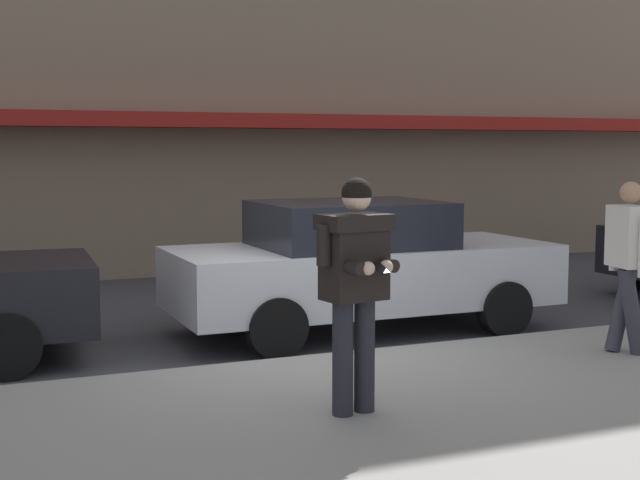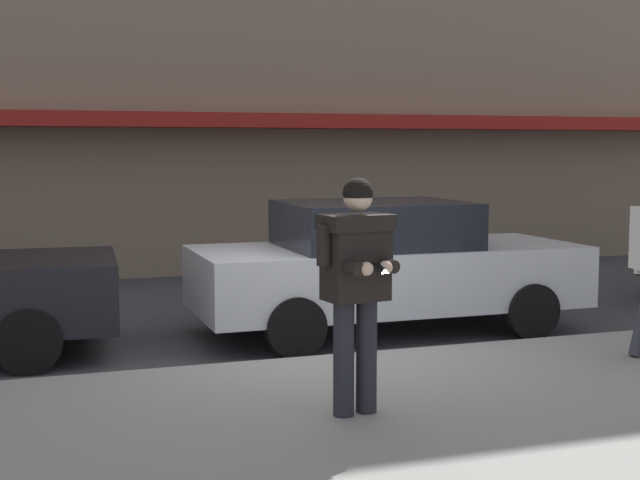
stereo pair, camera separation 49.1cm
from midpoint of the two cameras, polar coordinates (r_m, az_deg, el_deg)
name	(u,v)px [view 2 (the right image)]	position (r m, az deg, el deg)	size (l,w,h in m)	color
ground_plane	(322,364)	(9.03, 1.68, -7.93)	(80.00, 80.00, 0.00)	#3D3D42
sidewalk	(574,433)	(7.05, 17.94, -11.67)	(32.00, 5.30, 0.14)	gray
curb_paint_line	(410,355)	(9.46, 7.31, -7.32)	(28.00, 0.12, 0.01)	silver
parked_sedan_mid	(385,266)	(10.42, 5.51, -1.65)	(4.51, 1.94, 1.54)	silver
man_texting_on_phone	(356,270)	(6.70, 4.44, -1.94)	(0.64, 0.62, 1.81)	#23232B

